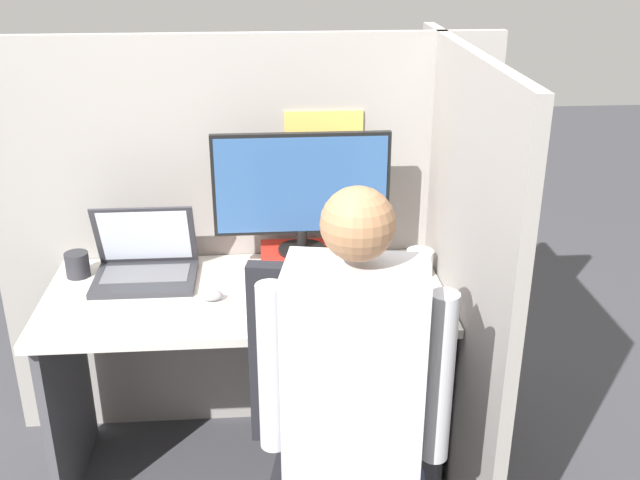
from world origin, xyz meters
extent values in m
cube|color=gray|center=(0.00, 0.64, 0.78)|extent=(1.85, 0.04, 1.56)
cube|color=gold|center=(0.29, 0.62, 1.11)|extent=(0.28, 0.01, 0.35)
cube|color=gray|center=(0.70, 0.25, 0.78)|extent=(0.04, 1.24, 1.56)
cube|color=beige|center=(0.00, 0.31, 0.73)|extent=(1.35, 0.62, 0.03)
cube|color=#4C4C51|center=(-0.64, 0.31, 0.36)|extent=(0.03, 0.52, 0.71)
cube|color=#4C4C51|center=(0.64, 0.31, 0.36)|extent=(0.03, 0.52, 0.71)
cube|color=red|center=(0.20, 0.44, 0.79)|extent=(0.29, 0.23, 0.09)
cylinder|color=black|center=(0.20, 0.44, 0.84)|extent=(0.17, 0.17, 0.01)
cylinder|color=black|center=(0.20, 0.44, 0.88)|extent=(0.04, 0.04, 0.07)
cube|color=black|center=(0.20, 0.44, 1.08)|extent=(0.60, 0.02, 0.36)
cube|color=#2D5184|center=(0.20, 0.43, 1.08)|extent=(0.58, 0.00, 0.33)
cube|color=#2D2D33|center=(-0.35, 0.41, 0.75)|extent=(0.35, 0.26, 0.02)
cube|color=#5B5B60|center=(-0.35, 0.43, 0.77)|extent=(0.30, 0.14, 0.00)
cube|color=#2D2D33|center=(-0.35, 0.50, 0.89)|extent=(0.35, 0.10, 0.24)
cube|color=silver|center=(-0.35, 0.49, 0.89)|extent=(0.31, 0.09, 0.21)
ellipsoid|color=gray|center=(-0.11, 0.25, 0.76)|extent=(0.07, 0.05, 0.04)
cube|color=#2D2D33|center=(0.59, 0.35, 0.77)|extent=(0.05, 0.12, 0.05)
cone|color=orange|center=(0.10, 0.10, 0.77)|extent=(0.05, 0.12, 0.05)
cylinder|color=green|center=(0.10, 0.18, 0.77)|extent=(0.03, 0.02, 0.03)
cube|color=black|center=(0.24, -0.17, 0.77)|extent=(0.44, 0.13, 0.57)
cube|color=#B2B2B7|center=(0.29, -0.42, 0.89)|extent=(0.37, 0.26, 0.58)
sphere|color=#9E704C|center=(0.29, -0.42, 1.28)|extent=(0.17, 0.17, 0.17)
cylinder|color=#B2B2B7|center=(0.08, -0.39, 0.89)|extent=(0.07, 0.07, 0.46)
cylinder|color=#B2B2B7|center=(0.49, -0.46, 0.89)|extent=(0.07, 0.07, 0.46)
cylinder|color=white|center=(0.61, 0.39, 0.79)|extent=(0.09, 0.09, 0.09)
cylinder|color=#28282D|center=(-0.59, 0.48, 0.79)|extent=(0.08, 0.08, 0.09)
camera|label=1|loc=(0.09, -1.96, 1.91)|focal=42.00mm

